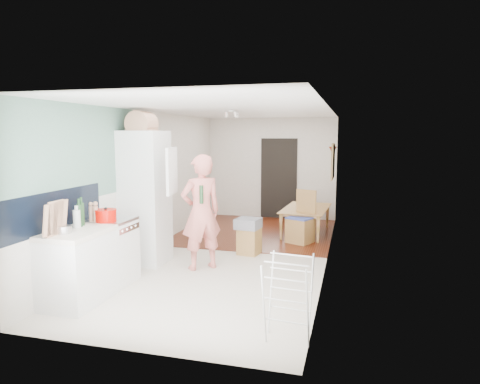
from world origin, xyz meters
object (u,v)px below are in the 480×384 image
at_px(dining_table, 307,223).
at_px(drying_rack, 288,299).
at_px(dining_chair, 300,217).
at_px(stool, 249,241).
at_px(person, 201,202).

relative_size(dining_table, drying_rack, 1.55).
bearing_deg(dining_chair, dining_table, 110.35).
bearing_deg(drying_rack, dining_chair, 101.55).
bearing_deg(drying_rack, stool, 117.12).
xyz_separation_m(stool, drying_rack, (1.13, -3.00, 0.21)).
distance_m(dining_table, drying_rack, 4.81).
distance_m(dining_table, dining_chair, 0.85).
xyz_separation_m(person, dining_chair, (1.31, 1.99, -0.55)).
height_order(person, dining_table, person).
xyz_separation_m(dining_chair, drying_rack, (0.35, -4.00, -0.08)).
bearing_deg(stool, drying_rack, -69.40).
xyz_separation_m(dining_chair, stool, (-0.78, -1.00, -0.28)).
height_order(person, drying_rack, person).
bearing_deg(dining_chair, stool, -103.78).
xyz_separation_m(dining_table, dining_chair, (-0.05, -0.80, 0.27)).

